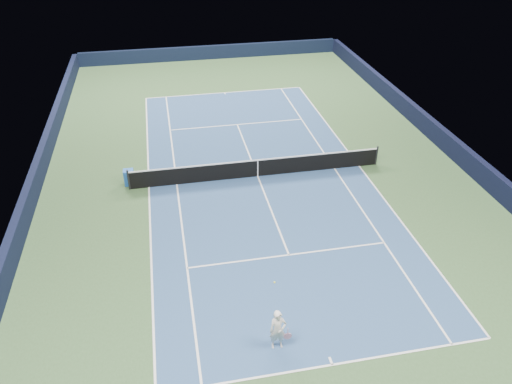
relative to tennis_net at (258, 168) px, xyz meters
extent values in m
plane|color=#32502B|center=(0.00, 0.00, -0.50)|extent=(40.00, 40.00, 0.00)
cube|color=black|center=(0.00, 19.82, 0.05)|extent=(22.00, 0.35, 1.10)
cube|color=black|center=(10.82, 0.00, 0.05)|extent=(0.35, 40.00, 1.10)
cube|color=black|center=(-10.82, 0.00, 0.05)|extent=(0.35, 40.00, 1.10)
cube|color=navy|center=(0.00, 0.00, -0.50)|extent=(10.97, 23.77, 0.01)
cube|color=white|center=(0.00, 11.88, -0.50)|extent=(10.97, 0.08, 0.00)
cube|color=white|center=(0.00, -11.88, -0.50)|extent=(10.97, 0.08, 0.00)
cube|color=white|center=(5.49, 0.00, -0.50)|extent=(0.08, 23.77, 0.00)
cube|color=white|center=(-5.49, 0.00, -0.50)|extent=(0.08, 23.77, 0.00)
cube|color=white|center=(4.12, 0.00, -0.50)|extent=(0.08, 23.77, 0.00)
cube|color=white|center=(-4.12, 0.00, -0.50)|extent=(0.08, 23.77, 0.00)
cube|color=white|center=(0.00, 6.40, -0.50)|extent=(8.23, 0.08, 0.00)
cube|color=white|center=(0.00, -6.40, -0.50)|extent=(8.23, 0.08, 0.00)
cube|color=white|center=(0.00, 0.00, -0.50)|extent=(0.08, 12.80, 0.00)
cube|color=white|center=(0.00, 11.73, -0.50)|extent=(0.08, 0.30, 0.00)
cube|color=white|center=(0.00, -11.73, -0.50)|extent=(0.08, 0.30, 0.00)
cylinder|color=black|center=(-6.40, 0.00, 0.03)|extent=(0.10, 0.10, 1.07)
cylinder|color=black|center=(6.40, 0.00, 0.03)|extent=(0.10, 0.10, 1.07)
cube|color=black|center=(0.00, 0.00, -0.05)|extent=(12.80, 0.03, 0.91)
cube|color=white|center=(0.00, 0.00, 0.44)|extent=(12.80, 0.04, 0.06)
cube|color=white|center=(0.00, 0.00, -0.05)|extent=(0.05, 0.04, 0.91)
cube|color=blue|center=(-6.40, 0.49, -0.10)|extent=(0.49, 0.45, 0.80)
cube|color=silver|center=(-6.11, 0.49, -0.05)|extent=(0.02, 0.36, 0.36)
imported|color=white|center=(-1.53, -10.82, 0.26)|extent=(0.56, 0.37, 1.51)
cylinder|color=pink|center=(-1.21, -10.87, 0.20)|extent=(0.03, 0.03, 0.25)
cylinder|color=black|center=(-1.21, -10.87, -0.04)|extent=(0.25, 0.02, 0.25)
cylinder|color=pink|center=(-1.21, -10.87, -0.04)|extent=(0.27, 0.03, 0.27)
sphere|color=yellow|center=(-1.43, -9.82, 1.36)|extent=(0.07, 0.07, 0.07)
camera|label=1|loc=(-4.37, -21.53, 12.49)|focal=35.00mm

